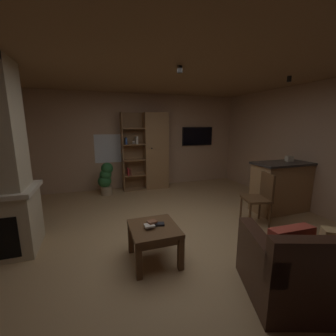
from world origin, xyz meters
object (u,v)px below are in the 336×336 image
(tissue_box, at_px, (289,159))
(potted_floor_plant, at_px, (106,178))
(dining_chair, at_px, (261,195))
(table_book_0, at_px, (159,224))
(table_book_1, at_px, (149,226))
(table_book_2, at_px, (152,222))
(bookshelf_cabinet, at_px, (153,151))
(coffee_table, at_px, (154,233))
(leather_couch, at_px, (326,271))
(kitchen_bar_counter, at_px, (285,186))
(wall_mounted_tv, at_px, (197,136))

(tissue_box, bearing_deg, potted_floor_plant, 148.67)
(dining_chair, bearing_deg, table_book_0, -167.96)
(table_book_0, relative_size, table_book_1, 1.03)
(table_book_2, height_order, dining_chair, dining_chair)
(tissue_box, distance_m, table_book_0, 3.18)
(dining_chair, bearing_deg, bookshelf_cabinet, 113.49)
(dining_chair, distance_m, potted_floor_plant, 3.59)
(coffee_table, xyz_separation_m, dining_chair, (2.07, 0.44, 0.15))
(tissue_box, xyz_separation_m, leather_couch, (-1.61, -2.03, -0.76))
(leather_couch, xyz_separation_m, dining_chair, (0.59, 1.61, 0.22))
(kitchen_bar_counter, xyz_separation_m, wall_mounted_tv, (-0.69, 2.66, 0.89))
(kitchen_bar_counter, relative_size, potted_floor_plant, 1.67)
(bookshelf_cabinet, relative_size, table_book_2, 18.83)
(leather_couch, height_order, table_book_2, leather_couch)
(kitchen_bar_counter, height_order, table_book_1, kitchen_bar_counter)
(bookshelf_cabinet, xyz_separation_m, dining_chair, (1.22, -2.81, -0.49))
(leather_couch, bearing_deg, tissue_box, 51.55)
(bookshelf_cabinet, height_order, table_book_0, bookshelf_cabinet)
(leather_couch, bearing_deg, table_book_1, 143.62)
(kitchen_bar_counter, distance_m, table_book_0, 3.01)
(table_book_2, xyz_separation_m, wall_mounted_tv, (2.31, 3.44, 0.86))
(tissue_box, distance_m, wall_mounted_tv, 2.74)
(dining_chair, bearing_deg, leather_couch, -109.98)
(coffee_table, bearing_deg, wall_mounted_tv, 56.48)
(coffee_table, bearing_deg, table_book_2, 135.58)
(bookshelf_cabinet, relative_size, kitchen_bar_counter, 1.50)
(table_book_1, distance_m, dining_chair, 2.18)
(table_book_0, xyz_separation_m, table_book_2, (-0.10, -0.00, 0.05))
(coffee_table, xyz_separation_m, table_book_0, (0.08, 0.02, 0.11))
(table_book_1, distance_m, table_book_2, 0.07)
(leather_couch, xyz_separation_m, table_book_2, (-1.50, 1.19, 0.23))
(bookshelf_cabinet, relative_size, coffee_table, 3.17)
(leather_couch, bearing_deg, coffee_table, 141.72)
(kitchen_bar_counter, xyz_separation_m, leather_couch, (-1.51, -1.97, -0.20))
(table_book_2, bearing_deg, tissue_box, 15.14)
(table_book_2, bearing_deg, potted_floor_plant, 98.04)
(bookshelf_cabinet, xyz_separation_m, leather_couch, (0.63, -4.42, -0.71))
(potted_floor_plant, distance_m, wall_mounted_tv, 2.94)
(bookshelf_cabinet, height_order, tissue_box, bookshelf_cabinet)
(kitchen_bar_counter, height_order, dining_chair, kitchen_bar_counter)
(tissue_box, xyz_separation_m, potted_floor_plant, (-3.53, 2.15, -0.64))
(tissue_box, height_order, table_book_0, tissue_box)
(coffee_table, relative_size, potted_floor_plant, 0.79)
(table_book_0, xyz_separation_m, wall_mounted_tv, (2.22, 3.44, 0.91))
(table_book_1, distance_m, wall_mounted_tv, 4.31)
(table_book_1, height_order, dining_chair, dining_chair)
(coffee_table, height_order, wall_mounted_tv, wall_mounted_tv)
(coffee_table, bearing_deg, table_book_1, -155.45)
(table_book_1, bearing_deg, bookshelf_cabinet, 74.47)
(kitchen_bar_counter, relative_size, table_book_2, 12.58)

